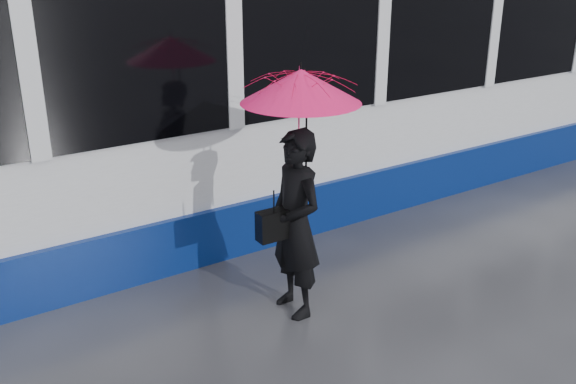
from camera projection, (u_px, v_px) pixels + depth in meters
ground at (280, 310)px, 6.18m from camera, size 90.00×90.00×0.00m
rails at (172, 223)px, 8.11m from camera, size 34.00×1.51×0.02m
tram at (222, 89)px, 7.94m from camera, size 26.00×2.56×3.35m
woman at (295, 224)px, 5.87m from camera, size 0.45×0.67×1.79m
umbrella at (301, 110)px, 5.52m from camera, size 1.08×1.08×1.21m
handbag at (274, 225)px, 5.76m from camera, size 0.32×0.15×0.46m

